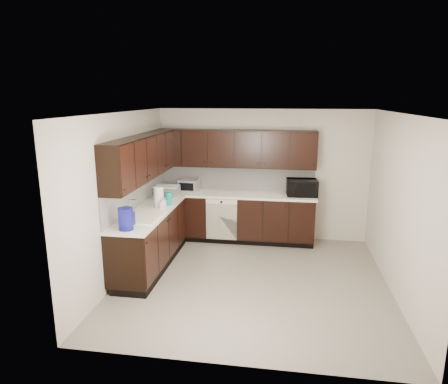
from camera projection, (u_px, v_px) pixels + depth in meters
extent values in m
plane|color=gray|center=(252.00, 280.00, 6.06)|extent=(4.00, 4.00, 0.00)
plane|color=white|center=(255.00, 113.00, 5.48)|extent=(4.00, 4.00, 0.00)
cube|color=beige|center=(262.00, 175.00, 7.69)|extent=(4.00, 0.02, 2.50)
cube|color=beige|center=(123.00, 196.00, 6.07)|extent=(0.02, 4.00, 2.50)
cube|color=beige|center=(399.00, 207.00, 5.47)|extent=(0.02, 4.00, 2.50)
cube|color=beige|center=(237.00, 253.00, 3.85)|extent=(4.00, 0.02, 2.50)
cube|color=black|center=(234.00, 218.00, 7.67)|extent=(3.00, 0.60, 0.90)
cube|color=black|center=(150.00, 240.00, 6.50)|extent=(0.60, 2.20, 0.90)
cube|color=black|center=(234.00, 237.00, 7.79)|extent=(3.00, 0.54, 0.10)
cube|color=black|center=(153.00, 263.00, 6.59)|extent=(0.54, 2.20, 0.10)
cube|color=white|center=(234.00, 194.00, 7.56)|extent=(3.03, 0.63, 0.04)
cube|color=white|center=(149.00, 212.00, 6.39)|extent=(0.63, 2.23, 0.04)
cube|color=beige|center=(236.00, 178.00, 7.77)|extent=(3.00, 0.02, 0.48)
cube|color=beige|center=(138.00, 191.00, 6.66)|extent=(0.02, 2.80, 0.48)
cube|color=black|center=(236.00, 149.00, 7.49)|extent=(3.00, 0.33, 0.70)
cube|color=black|center=(141.00, 158.00, 6.34)|extent=(0.33, 2.47, 0.70)
cube|color=beige|center=(222.00, 219.00, 7.41)|extent=(0.58, 0.02, 0.78)
cube|color=beige|center=(221.00, 202.00, 7.32)|extent=(0.58, 0.03, 0.08)
cylinder|color=black|center=(221.00, 202.00, 7.31)|extent=(0.04, 0.02, 0.04)
cube|color=beige|center=(144.00, 216.00, 6.10)|extent=(0.54, 0.82, 0.03)
cube|color=beige|center=(139.00, 225.00, 5.92)|extent=(0.42, 0.34, 0.16)
cube|color=beige|center=(148.00, 217.00, 6.31)|extent=(0.42, 0.34, 0.16)
cylinder|color=silver|center=(129.00, 207.00, 6.10)|extent=(0.03, 0.03, 0.26)
cylinder|color=silver|center=(132.00, 200.00, 6.06)|extent=(0.14, 0.02, 0.02)
cylinder|color=#B2B2B7|center=(139.00, 223.00, 5.92)|extent=(0.20, 0.20, 0.10)
imported|color=black|center=(302.00, 188.00, 7.32)|extent=(0.58, 0.42, 0.31)
imported|color=gray|center=(163.00, 203.00, 6.42)|extent=(0.11, 0.11, 0.22)
imported|color=gray|center=(156.00, 193.00, 7.05)|extent=(0.11, 0.11, 0.25)
cube|color=silver|center=(189.00, 185.00, 7.69)|extent=(0.39, 0.30, 0.23)
cube|color=silver|center=(166.00, 191.00, 7.38)|extent=(0.49, 0.41, 0.17)
cylinder|color=#101094|center=(126.00, 219.00, 5.45)|extent=(0.26, 0.26, 0.31)
cylinder|color=#0D908D|center=(169.00, 199.00, 6.70)|extent=(0.12, 0.12, 0.22)
cylinder|color=white|center=(159.00, 197.00, 6.57)|extent=(0.19, 0.19, 0.34)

